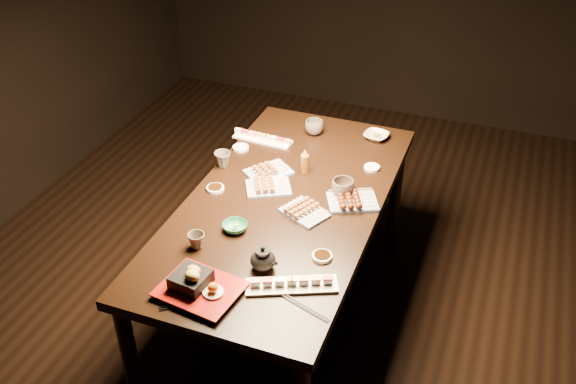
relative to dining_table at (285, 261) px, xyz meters
The scene contains 23 objects.
ground 0.38m from the dining_table, 100.98° to the left, with size 5.00×5.00×0.00m, color black.
dining_table is the anchor object (origin of this frame).
sushi_platter_near 0.72m from the dining_table, 66.36° to the right, with size 0.37×0.10×0.05m, color white, non-canonical shape.
sushi_platter_far 0.72m from the dining_table, 122.43° to the left, with size 0.33×0.09×0.04m, color white, non-canonical shape.
yakitori_plate_center 0.42m from the dining_table, 148.17° to the left, with size 0.21×0.16×0.05m, color #828EB6, non-canonical shape.
yakitori_plate_right 0.43m from the dining_table, 27.98° to the right, with size 0.20×0.15×0.05m, color #828EB6, non-canonical shape.
yakitori_plate_left 0.48m from the dining_table, 128.99° to the left, with size 0.22×0.16×0.06m, color #828EB6, non-canonical shape.
tsukune_plate 0.52m from the dining_table, 17.34° to the left, with size 0.23×0.17×0.06m, color #828EB6, non-canonical shape.
edamame_bowl_green 0.50m from the dining_table, 113.38° to the right, with size 0.11×0.11×0.04m, color #277951.
edamame_bowl_cream 0.88m from the dining_table, 70.58° to the left, with size 0.13×0.13×0.03m, color beige.
tempura_tray 0.84m from the dining_table, 96.89° to the right, with size 0.31×0.25×0.12m, color black, non-canonical shape.
teacup_near_left 0.66m from the dining_table, 116.76° to the right, with size 0.08×0.08×0.07m, color #50453D.
teacup_mid_right 0.51m from the dining_table, 30.13° to the left, with size 0.11×0.11×0.09m, color #50453D.
teacup_far_left 0.61m from the dining_table, 155.78° to the left, with size 0.09×0.09×0.08m, color #50453D.
teacup_far_right 0.80m from the dining_table, 96.63° to the left, with size 0.10×0.10×0.08m, color #50453D.
teapot 0.65m from the dining_table, 79.50° to the right, with size 0.13×0.13×0.11m, color black, non-canonical shape.
condiment_bottle 0.52m from the dining_table, 89.12° to the left, with size 0.04×0.04×0.13m, color brown.
sauce_dish_west 0.52m from the dining_table, behind, with size 0.09×0.09×0.02m, color white.
sauce_dish_east 0.66m from the dining_table, 53.33° to the left, with size 0.08×0.08×0.01m, color white.
sauce_dish_se 0.59m from the dining_table, 48.28° to the right, with size 0.09×0.09×0.02m, color white.
sauce_dish_nw 0.67m from the dining_table, 136.53° to the left, with size 0.09×0.09×0.02m, color white.
chopsticks_near 0.88m from the dining_table, 97.43° to the right, with size 0.21×0.02×0.01m, color black, non-canonical shape.
chopsticks_se 0.82m from the dining_table, 62.63° to the right, with size 0.22×0.02×0.01m, color black, non-canonical shape.
Camera 1 is at (0.92, -2.43, 2.52)m, focal length 40.00 mm.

